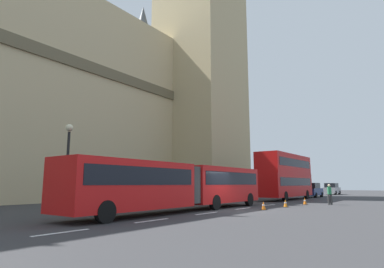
{
  "coord_description": "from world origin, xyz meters",
  "views": [
    {
      "loc": [
        -18.54,
        -10.57,
        1.7
      ],
      "look_at": [
        2.73,
        5.1,
        5.89
      ],
      "focal_mm": 29.61,
      "sensor_mm": 36.0,
      "label": 1
    }
  ],
  "objects_px": {
    "articulated_bus": "(183,183)",
    "traffic_cone_middle": "(285,203)",
    "traffic_cone_east": "(305,201)",
    "traffic_cone_west": "(264,206)",
    "pedestrian_near_cones": "(330,194)",
    "street_lamp": "(67,161)",
    "double_decker_bus": "(285,175)",
    "sedan_lead": "(312,190)",
    "sedan_trailing": "(332,189)"
  },
  "relations": [
    {
      "from": "traffic_cone_east",
      "to": "pedestrian_near_cones",
      "type": "xyz_separation_m",
      "value": [
        0.96,
        -1.78,
        0.63
      ]
    },
    {
      "from": "traffic_cone_west",
      "to": "traffic_cone_east",
      "type": "height_order",
      "value": "same"
    },
    {
      "from": "sedan_trailing",
      "to": "traffic_cone_middle",
      "type": "relative_size",
      "value": 7.59
    },
    {
      "from": "sedan_trailing",
      "to": "pedestrian_near_cones",
      "type": "distance_m",
      "value": 28.7
    },
    {
      "from": "articulated_bus",
      "to": "double_decker_bus",
      "type": "relative_size",
      "value": 1.57
    },
    {
      "from": "traffic_cone_west",
      "to": "traffic_cone_middle",
      "type": "xyz_separation_m",
      "value": [
        3.38,
        -0.25,
        0.0
      ]
    },
    {
      "from": "sedan_trailing",
      "to": "sedan_lead",
      "type": "bearing_deg",
      "value": -177.77
    },
    {
      "from": "articulated_bus",
      "to": "traffic_cone_east",
      "type": "relative_size",
      "value": 29.34
    },
    {
      "from": "articulated_bus",
      "to": "traffic_cone_west",
      "type": "bearing_deg",
      "value": -42.97
    },
    {
      "from": "articulated_bus",
      "to": "sedan_trailing",
      "type": "xyz_separation_m",
      "value": [
        40.35,
        0.24,
        -0.83
      ]
    },
    {
      "from": "sedan_lead",
      "to": "traffic_cone_middle",
      "type": "xyz_separation_m",
      "value": [
        -19.77,
        -3.67,
        -0.63
      ]
    },
    {
      "from": "traffic_cone_west",
      "to": "sedan_lead",
      "type": "bearing_deg",
      "value": 8.41
    },
    {
      "from": "traffic_cone_east",
      "to": "pedestrian_near_cones",
      "type": "bearing_deg",
      "value": -61.66
    },
    {
      "from": "sedan_lead",
      "to": "traffic_cone_east",
      "type": "distance_m",
      "value": 16.22
    },
    {
      "from": "street_lamp",
      "to": "articulated_bus",
      "type": "bearing_deg",
      "value": -40.16
    },
    {
      "from": "sedan_lead",
      "to": "articulated_bus",
      "type": "bearing_deg",
      "value": 179.43
    },
    {
      "from": "sedan_lead",
      "to": "street_lamp",
      "type": "bearing_deg",
      "value": 171.62
    },
    {
      "from": "double_decker_bus",
      "to": "traffic_cone_east",
      "type": "bearing_deg",
      "value": -149.6
    },
    {
      "from": "double_decker_bus",
      "to": "pedestrian_near_cones",
      "type": "relative_size",
      "value": 6.42
    },
    {
      "from": "street_lamp",
      "to": "pedestrian_near_cones",
      "type": "xyz_separation_m",
      "value": [
        17.67,
        -10.42,
        -2.14
      ]
    },
    {
      "from": "sedan_trailing",
      "to": "traffic_cone_west",
      "type": "relative_size",
      "value": 7.59
    },
    {
      "from": "articulated_bus",
      "to": "traffic_cone_west",
      "type": "distance_m",
      "value": 5.61
    },
    {
      "from": "double_decker_bus",
      "to": "pedestrian_near_cones",
      "type": "xyz_separation_m",
      "value": [
        -6.09,
        -5.91,
        -1.8
      ]
    },
    {
      "from": "sedan_lead",
      "to": "sedan_trailing",
      "type": "bearing_deg",
      "value": 2.23
    },
    {
      "from": "traffic_cone_middle",
      "to": "street_lamp",
      "type": "bearing_deg",
      "value": 146.34
    },
    {
      "from": "double_decker_bus",
      "to": "traffic_cone_east",
      "type": "distance_m",
      "value": 8.52
    },
    {
      "from": "sedan_lead",
      "to": "pedestrian_near_cones",
      "type": "height_order",
      "value": "sedan_lead"
    },
    {
      "from": "sedan_trailing",
      "to": "pedestrian_near_cones",
      "type": "bearing_deg",
      "value": -167.62
    },
    {
      "from": "sedan_lead",
      "to": "pedestrian_near_cones",
      "type": "bearing_deg",
      "value": -159.13
    },
    {
      "from": "street_lamp",
      "to": "traffic_cone_west",
      "type": "bearing_deg",
      "value": -41.39
    },
    {
      "from": "street_lamp",
      "to": "double_decker_bus",
      "type": "bearing_deg",
      "value": -10.74
    },
    {
      "from": "traffic_cone_east",
      "to": "sedan_trailing",
      "type": "bearing_deg",
      "value": 8.59
    },
    {
      "from": "articulated_bus",
      "to": "sedan_trailing",
      "type": "bearing_deg",
      "value": 0.35
    },
    {
      "from": "sedan_trailing",
      "to": "traffic_cone_east",
      "type": "height_order",
      "value": "sedan_trailing"
    },
    {
      "from": "traffic_cone_middle",
      "to": "traffic_cone_east",
      "type": "xyz_separation_m",
      "value": [
        4.03,
        -0.19,
        0.0
      ]
    },
    {
      "from": "pedestrian_near_cones",
      "to": "articulated_bus",
      "type": "bearing_deg",
      "value": 154.39
    },
    {
      "from": "traffic_cone_east",
      "to": "sedan_lead",
      "type": "bearing_deg",
      "value": 13.78
    },
    {
      "from": "sedan_lead",
      "to": "traffic_cone_west",
      "type": "xyz_separation_m",
      "value": [
        -23.14,
        -3.42,
        -0.63
      ]
    },
    {
      "from": "traffic_cone_west",
      "to": "street_lamp",
      "type": "relative_size",
      "value": 0.11
    },
    {
      "from": "street_lamp",
      "to": "pedestrian_near_cones",
      "type": "distance_m",
      "value": 20.62
    },
    {
      "from": "sedan_lead",
      "to": "traffic_cone_east",
      "type": "relative_size",
      "value": 7.59
    },
    {
      "from": "traffic_cone_west",
      "to": "articulated_bus",
      "type": "bearing_deg",
      "value": 137.03
    },
    {
      "from": "articulated_bus",
      "to": "traffic_cone_middle",
      "type": "relative_size",
      "value": 29.34
    },
    {
      "from": "articulated_bus",
      "to": "traffic_cone_middle",
      "type": "bearing_deg",
      "value": -28.22
    },
    {
      "from": "sedan_lead",
      "to": "pedestrian_near_cones",
      "type": "relative_size",
      "value": 2.6
    },
    {
      "from": "traffic_cone_middle",
      "to": "traffic_cone_east",
      "type": "bearing_deg",
      "value": -2.74
    },
    {
      "from": "traffic_cone_west",
      "to": "pedestrian_near_cones",
      "type": "relative_size",
      "value": 0.34
    },
    {
      "from": "articulated_bus",
      "to": "sedan_lead",
      "type": "xyz_separation_m",
      "value": [
        27.11,
        -0.27,
        -0.83
      ]
    },
    {
      "from": "double_decker_bus",
      "to": "sedan_lead",
      "type": "distance_m",
      "value": 8.88
    },
    {
      "from": "traffic_cone_east",
      "to": "street_lamp",
      "type": "relative_size",
      "value": 0.11
    }
  ]
}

